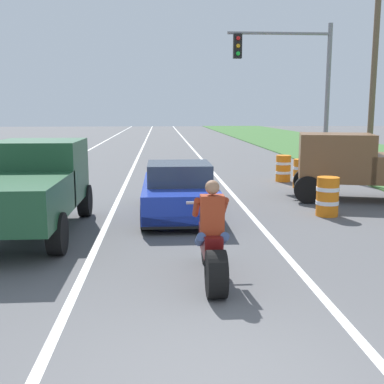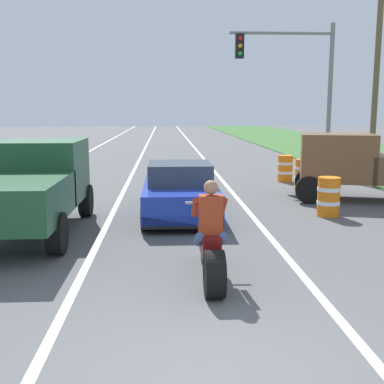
% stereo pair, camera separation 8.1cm
% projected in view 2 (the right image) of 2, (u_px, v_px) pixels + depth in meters
% --- Properties ---
extents(lane_stripe_left_solid, '(0.14, 120.00, 0.01)m').
position_uv_depth(lane_stripe_left_solid, '(65.00, 165.00, 23.90)').
color(lane_stripe_left_solid, white).
rests_on(lane_stripe_left_solid, ground).
extents(lane_stripe_right_solid, '(0.14, 120.00, 0.01)m').
position_uv_depth(lane_stripe_right_solid, '(208.00, 164.00, 24.32)').
color(lane_stripe_right_solid, white).
rests_on(lane_stripe_right_solid, ground).
extents(lane_stripe_centre_dashed, '(0.14, 120.00, 0.01)m').
position_uv_depth(lane_stripe_centre_dashed, '(137.00, 164.00, 24.11)').
color(lane_stripe_centre_dashed, white).
rests_on(lane_stripe_centre_dashed, ground).
extents(motorcycle_with_rider, '(0.70, 2.21, 1.62)m').
position_uv_depth(motorcycle_with_rider, '(210.00, 246.00, 7.38)').
color(motorcycle_with_rider, black).
rests_on(motorcycle_with_rider, ground).
extents(sports_car_blue, '(1.84, 4.30, 1.37)m').
position_uv_depth(sports_car_blue, '(180.00, 191.00, 12.21)').
color(sports_car_blue, '#1E38B2').
rests_on(sports_car_blue, ground).
extents(pickup_truck_left_lane_dark_green, '(2.02, 4.80, 1.98)m').
position_uv_depth(pickup_truck_left_lane_dark_green, '(31.00, 183.00, 10.31)').
color(pickup_truck_left_lane_dark_green, '#1E4C2D').
rests_on(pickup_truck_left_lane_dark_green, ground).
extents(pickup_truck_right_shoulder_brown, '(5.14, 3.14, 1.98)m').
position_uv_depth(pickup_truck_right_shoulder_brown, '(369.00, 164.00, 14.20)').
color(pickup_truck_right_shoulder_brown, brown).
rests_on(pickup_truck_right_shoulder_brown, ground).
extents(traffic_light_mast_near, '(4.11, 0.34, 6.00)m').
position_uv_depth(traffic_light_mast_near, '(300.00, 77.00, 18.64)').
color(traffic_light_mast_near, gray).
rests_on(traffic_light_mast_near, ground).
extents(utility_pole_roadside, '(0.24, 0.24, 8.08)m').
position_uv_depth(utility_pole_roadside, '(376.00, 76.00, 19.41)').
color(utility_pole_roadside, brown).
rests_on(utility_pole_roadside, ground).
extents(construction_barrel_nearest, '(0.58, 0.58, 1.00)m').
position_uv_depth(construction_barrel_nearest, '(329.00, 197.00, 12.13)').
color(construction_barrel_nearest, orange).
rests_on(construction_barrel_nearest, ground).
extents(construction_barrel_mid, '(0.58, 0.58, 1.00)m').
position_uv_depth(construction_barrel_mid, '(303.00, 174.00, 16.59)').
color(construction_barrel_mid, orange).
rests_on(construction_barrel_mid, ground).
extents(construction_barrel_far, '(0.58, 0.58, 1.00)m').
position_uv_depth(construction_barrel_far, '(285.00, 168.00, 18.07)').
color(construction_barrel_far, orange).
rests_on(construction_barrel_far, ground).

